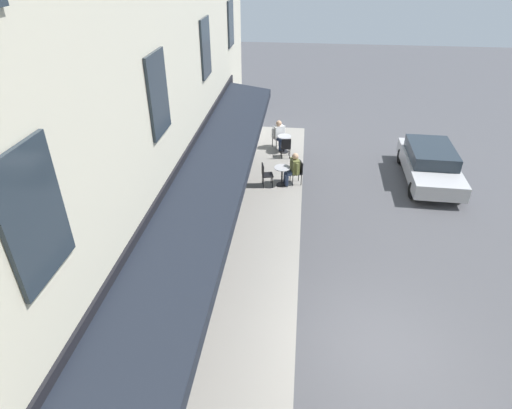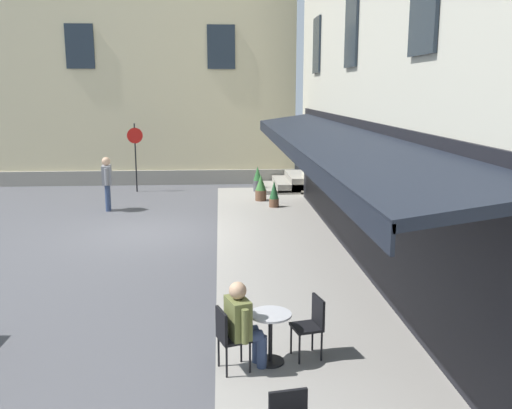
# 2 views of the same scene
# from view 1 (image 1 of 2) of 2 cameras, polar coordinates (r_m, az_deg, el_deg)

# --- Properties ---
(ground_plane) EXTENTS (70.00, 70.00, 0.00)m
(ground_plane) POSITION_cam_1_polar(r_m,az_deg,el_deg) (10.60, 15.61, -18.14)
(ground_plane) COLOR #4C4C51
(sidewalk_cafe_terrace) EXTENTS (20.50, 3.20, 0.01)m
(sidewalk_cafe_terrace) POSITION_cam_1_polar(r_m,az_deg,el_deg) (12.86, -1.37, -6.32)
(sidewalk_cafe_terrace) COLOR gray
(sidewalk_cafe_terrace) RESTS_ON ground_plane
(cafe_table_near_entrance) EXTENTS (0.60, 0.60, 0.75)m
(cafe_table_near_entrance) POSITION_cam_1_polar(r_m,az_deg,el_deg) (18.89, 3.79, 8.37)
(cafe_table_near_entrance) COLOR black
(cafe_table_near_entrance) RESTS_ON ground_plane
(cafe_chair_black_corner_left) EXTENTS (0.46, 0.46, 0.91)m
(cafe_chair_black_corner_left) POSITION_cam_1_polar(r_m,az_deg,el_deg) (18.30, 4.00, 7.75)
(cafe_chair_black_corner_left) COLOR black
(cafe_chair_black_corner_left) RESTS_ON ground_plane
(cafe_chair_black_under_awning) EXTENTS (0.56, 0.56, 0.91)m
(cafe_chair_black_under_awning) POSITION_cam_1_polar(r_m,az_deg,el_deg) (19.37, 2.80, 9.17)
(cafe_chair_black_under_awning) COLOR black
(cafe_chair_black_under_awning) RESTS_ON ground_plane
(cafe_table_mid_terrace) EXTENTS (0.60, 0.60, 0.75)m
(cafe_table_mid_terrace) POSITION_cam_1_polar(r_m,az_deg,el_deg) (16.14, 3.49, 4.14)
(cafe_table_mid_terrace) COLOR black
(cafe_table_mid_terrace) RESTS_ON ground_plane
(cafe_chair_black_kerbside) EXTENTS (0.51, 0.51, 0.91)m
(cafe_chair_black_kerbside) POSITION_cam_1_polar(r_m,az_deg,el_deg) (16.28, 5.65, 4.52)
(cafe_chair_black_kerbside) COLOR black
(cafe_chair_black_kerbside) RESTS_ON ground_plane
(cafe_chair_black_by_window) EXTENTS (0.48, 0.48, 0.91)m
(cafe_chair_black_by_window) POSITION_cam_1_polar(r_m,az_deg,el_deg) (16.02, 1.26, 4.21)
(cafe_chair_black_by_window) COLOR black
(cafe_chair_black_by_window) RESTS_ON ground_plane
(seated_patron_in_white) EXTENTS (0.64, 0.62, 1.30)m
(seated_patron_in_white) POSITION_cam_1_polar(r_m,az_deg,el_deg) (19.14, 3.14, 9.37)
(seated_patron_in_white) COLOR navy
(seated_patron_in_white) RESTS_ON ground_plane
(seated_companion_in_olive) EXTENTS (0.62, 0.60, 1.28)m
(seated_companion_in_olive) POSITION_cam_1_polar(r_m,az_deg,el_deg) (16.15, 4.94, 4.90)
(seated_companion_in_olive) COLOR navy
(seated_companion_in_olive) RESTS_ON ground_plane
(parked_car_silver) EXTENTS (4.35, 1.93, 1.33)m
(parked_car_silver) POSITION_cam_1_polar(r_m,az_deg,el_deg) (17.69, 22.18, 5.12)
(parked_car_silver) COLOR #B7B7BC
(parked_car_silver) RESTS_ON ground_plane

